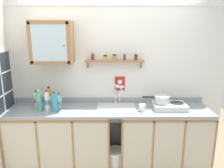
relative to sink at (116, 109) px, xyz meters
name	(u,v)px	position (x,y,z in m)	size (l,w,h in m)	color
back_wall	(109,84)	(-0.11, 0.27, 0.31)	(3.51, 0.07, 2.43)	silver
lower_cabinet_run	(60,139)	(-0.83, -0.04, -0.45)	(1.46, 0.58, 0.91)	black
lower_cabinet_run_right	(163,139)	(0.70, -0.04, -0.45)	(1.28, 0.58, 0.91)	black
countertop	(109,110)	(-0.11, -0.04, 0.01)	(2.87, 0.60, 0.03)	gray
backsplash	(109,100)	(-0.11, 0.23, 0.06)	(2.87, 0.02, 0.08)	gray
sink	(116,109)	(0.00, 0.00, 0.00)	(0.54, 0.48, 0.45)	silver
hot_plate_stove	(170,106)	(0.76, -0.05, 0.06)	(0.46, 0.30, 0.08)	silver
saucepan	(162,99)	(0.64, -0.03, 0.16)	(0.38, 0.21, 0.10)	silver
bottle_water_clear_0	(37,100)	(-1.16, 0.05, 0.13)	(0.08, 0.08, 0.25)	silver
bottle_soda_green_1	(39,101)	(-1.07, -0.10, 0.16)	(0.08, 0.08, 0.30)	#4CB266
bottle_detergent_teal_2	(55,103)	(-0.85, -0.14, 0.15)	(0.08, 0.08, 0.29)	teal
bottle_juice_amber_3	(49,97)	(-0.98, 0.08, 0.16)	(0.08, 0.08, 0.30)	gold
bottle_opaque_white_4	(47,101)	(-0.96, -0.09, 0.16)	(0.07, 0.07, 0.29)	white
bottle_water_blue_5	(59,101)	(-0.82, -0.01, 0.12)	(0.09, 0.09, 0.23)	#8CB7E0
mug	(142,108)	(0.36, -0.13, 0.07)	(0.09, 0.13, 0.10)	white
wall_cabinet	(52,42)	(-0.88, 0.08, 0.95)	(0.56, 0.35, 0.58)	#996B42
spice_shelf	(114,60)	(-0.02, 0.17, 0.69)	(0.85, 0.14, 0.22)	#996B42
warning_sign	(120,84)	(0.06, 0.24, 0.32)	(0.15, 0.01, 0.22)	#B2261E
window	(1,85)	(-1.56, -0.11, 0.40)	(0.03, 0.66, 0.88)	#262D38
trash_bin	(115,160)	(-0.02, -0.17, -0.73)	(0.29, 0.29, 0.35)	silver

